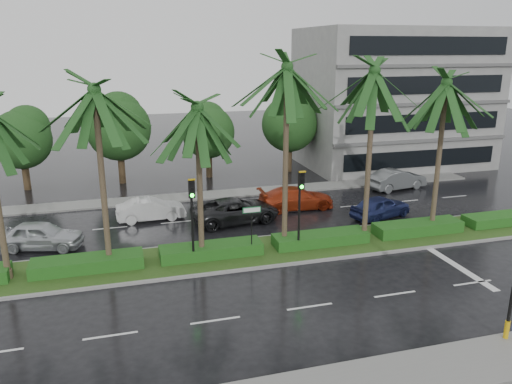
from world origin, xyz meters
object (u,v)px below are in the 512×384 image
object	(u,v)px
signal_median_left	(192,208)
car_blue	(380,207)
car_darkgrey	(236,210)
car_red	(296,198)
car_silver	(41,235)
car_grey	(397,179)
street_sign	(252,219)
car_white	(151,209)

from	to	relation	value
signal_median_left	car_blue	size ratio (longest dim) A/B	1.04
car_darkgrey	car_red	distance (m)	4.74
car_silver	car_grey	bearing A→B (deg)	-62.83
street_sign	car_darkgrey	size ratio (longest dim) A/B	0.48
street_sign	car_blue	xyz separation A→B (m)	(9.50, 3.89, -1.41)
car_white	street_sign	bearing A→B (deg)	-151.27
car_silver	car_darkgrey	world-z (taller)	car_darkgrey
car_silver	car_white	size ratio (longest dim) A/B	1.04
street_sign	car_grey	bearing A→B (deg)	34.05
street_sign	signal_median_left	bearing A→B (deg)	-176.53
car_blue	car_grey	size ratio (longest dim) A/B	0.90
car_silver	car_grey	xyz separation A→B (m)	(24.50, 5.17, 0.02)
street_sign	car_silver	bearing A→B (deg)	157.75
car_red	car_grey	xyz separation A→B (m)	(9.00, 2.41, 0.04)
signal_median_left	street_sign	size ratio (longest dim) A/B	1.68
car_red	signal_median_left	bearing A→B (deg)	133.39
car_blue	car_grey	distance (m)	7.16
car_white	car_red	world-z (taller)	car_red
car_blue	street_sign	bearing A→B (deg)	93.91
signal_median_left	car_red	world-z (taller)	signal_median_left
signal_median_left	car_grey	size ratio (longest dim) A/B	0.93
street_sign	car_blue	world-z (taller)	street_sign
car_darkgrey	car_red	xyz separation A→B (m)	(4.50, 1.49, -0.02)
car_white	car_red	xyz separation A→B (m)	(9.50, -0.33, 0.04)
street_sign	car_darkgrey	bearing A→B (deg)	84.86
car_darkgrey	car_grey	xyz separation A→B (m)	(13.50, 3.90, 0.02)
street_sign	car_grey	distance (m)	16.95
signal_median_left	car_white	size ratio (longest dim) A/B	1.04
car_darkgrey	car_grey	bearing A→B (deg)	-80.95
car_silver	car_blue	bearing A→B (deg)	-75.90
car_white	car_blue	bearing A→B (deg)	-106.64
signal_median_left	car_darkgrey	size ratio (longest dim) A/B	0.80
car_silver	car_darkgrey	xyz separation A→B (m)	(11.00, 1.26, 0.01)
signal_median_left	street_sign	xyz separation A→B (m)	(3.00, 0.18, -0.87)
street_sign	car_grey	size ratio (longest dim) A/B	0.56
signal_median_left	car_blue	world-z (taller)	signal_median_left
signal_median_left	car_darkgrey	bearing A→B (deg)	58.63
street_sign	car_red	bearing A→B (deg)	54.65
car_grey	car_blue	bearing A→B (deg)	130.36
car_silver	car_red	size ratio (longest dim) A/B	0.87
car_darkgrey	car_red	bearing A→B (deg)	-78.74
signal_median_left	car_blue	distance (m)	13.34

